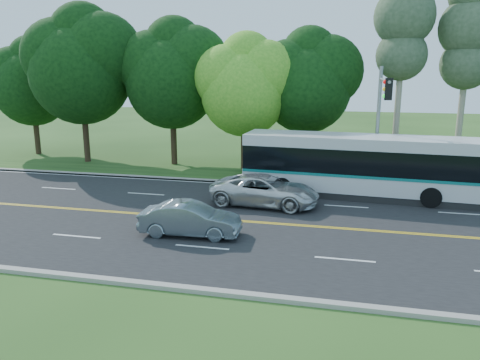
% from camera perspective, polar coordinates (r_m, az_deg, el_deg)
% --- Properties ---
extents(ground, '(120.00, 120.00, 0.00)m').
position_cam_1_polar(ground, '(21.69, -0.61, -5.02)').
color(ground, '#254617').
rests_on(ground, ground).
extents(road, '(60.00, 14.00, 0.02)m').
position_cam_1_polar(road, '(21.69, -0.61, -4.99)').
color(road, black).
rests_on(road, ground).
extents(curb_north, '(60.00, 0.30, 0.15)m').
position_cam_1_polar(curb_north, '(28.41, 2.76, -0.42)').
color(curb_north, gray).
rests_on(curb_north, ground).
extents(curb_south, '(60.00, 0.30, 0.15)m').
position_cam_1_polar(curb_south, '(15.32, -7.03, -12.98)').
color(curb_south, gray).
rests_on(curb_south, ground).
extents(grass_verge, '(60.00, 4.00, 0.10)m').
position_cam_1_polar(grass_verge, '(30.19, 3.38, 0.35)').
color(grass_verge, '#254617').
rests_on(grass_verge, ground).
extents(lane_markings, '(57.60, 13.82, 0.00)m').
position_cam_1_polar(lane_markings, '(21.71, -0.85, -4.94)').
color(lane_markings, gold).
rests_on(lane_markings, road).
extents(tree_row, '(44.70, 9.10, 13.84)m').
position_cam_1_polar(tree_row, '(33.65, -4.45, 13.14)').
color(tree_row, black).
rests_on(tree_row, ground).
extents(bougainvillea_hedge, '(9.50, 2.25, 1.50)m').
position_cam_1_polar(bougainvillea_hedge, '(28.92, 17.28, 0.53)').
color(bougainvillea_hedge, '#A00D16').
rests_on(bougainvillea_hedge, ground).
extents(traffic_signal, '(0.42, 6.10, 7.00)m').
position_cam_1_polar(traffic_signal, '(25.56, 16.78, 7.94)').
color(traffic_signal, gray).
rests_on(traffic_signal, ground).
extents(transit_bus, '(12.84, 3.60, 3.32)m').
position_cam_1_polar(transit_bus, '(26.30, 14.48, 1.59)').
color(transit_bus, silver).
rests_on(transit_bus, road).
extents(sedan, '(4.29, 1.68, 1.39)m').
position_cam_1_polar(sedan, '(19.76, -6.09, -4.78)').
color(sedan, slate).
rests_on(sedan, road).
extents(suv, '(5.74, 3.04, 1.54)m').
position_cam_1_polar(suv, '(23.98, 3.05, -1.27)').
color(suv, silver).
rests_on(suv, road).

